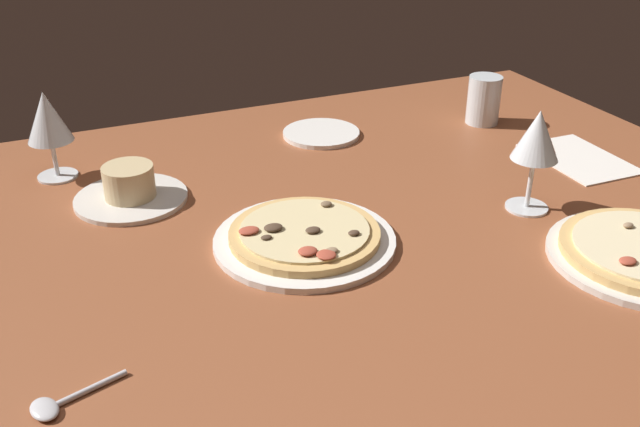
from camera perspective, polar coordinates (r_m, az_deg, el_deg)
dining_table at (r=115.07cm, az=1.14°, el=-1.28°), size 150.00×110.00×4.00cm
pizza_main at (r=106.64cm, az=-1.24°, el=-1.87°), size 27.14×27.14×3.37cm
ramekin_on_saucer at (r=122.84cm, az=-14.82°, el=1.92°), size 18.59×18.59×6.18cm
wine_glass_far at (r=117.05cm, az=16.78°, el=5.70°), size 7.44×7.44×16.79cm
wine_glass_near at (r=132.29cm, az=-20.77°, el=7.00°), size 7.75×7.75×15.71cm
water_glass at (r=155.28cm, az=12.81°, el=8.55°), size 6.84×6.84×10.00cm
side_plate at (r=145.98cm, az=0.10°, el=6.36°), size 15.45×15.45×0.90cm
paper_menu at (r=143.51cm, az=19.82°, el=4.11°), size 14.23×20.36×0.30cm
spoon at (r=83.95cm, az=-20.09°, el=-13.95°), size 11.00×5.36×1.00cm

